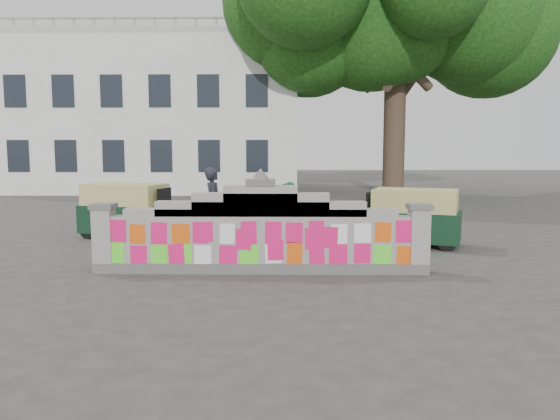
# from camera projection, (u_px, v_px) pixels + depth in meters

# --- Properties ---
(ground) EXTENTS (100.00, 100.00, 0.00)m
(ground) POSITION_uv_depth(u_px,v_px,m) (261.00, 272.00, 10.53)
(ground) COLOR #383533
(ground) RESTS_ON ground
(parapet_wall) EXTENTS (6.48, 0.44, 2.01)m
(parapet_wall) POSITION_uv_depth(u_px,v_px,m) (261.00, 234.00, 10.44)
(parapet_wall) COLOR #4C4C49
(parapet_wall) RESTS_ON ground
(building) EXTENTS (16.00, 10.00, 8.90)m
(building) POSITION_uv_depth(u_px,v_px,m) (160.00, 120.00, 32.01)
(building) COLOR silver
(building) RESTS_ON ground
(shade_tree) EXTENTS (12.00, 10.00, 12.00)m
(shade_tree) POSITION_uv_depth(u_px,v_px,m) (397.00, 17.00, 27.33)
(shade_tree) COLOR #38281E
(shade_tree) RESTS_ON ground
(cyclist_bike) EXTENTS (2.01, 1.03, 1.01)m
(cyclist_bike) POSITION_uv_depth(u_px,v_px,m) (214.00, 230.00, 12.54)
(cyclist_bike) COLOR black
(cyclist_bike) RESTS_ON ground
(cyclist_rider) EXTENTS (0.52, 0.69, 1.71)m
(cyclist_rider) POSITION_uv_depth(u_px,v_px,m) (214.00, 215.00, 12.50)
(cyclist_rider) COLOR black
(cyclist_rider) RESTS_ON ground
(pedestrian) EXTENTS (0.73, 0.87, 1.58)m
(pedestrian) POSITION_uv_depth(u_px,v_px,m) (288.00, 215.00, 13.13)
(pedestrian) COLOR #24855D
(pedestrian) RESTS_ON ground
(rickshaw_left) EXTENTS (2.68, 1.77, 1.44)m
(rickshaw_left) POSITION_uv_depth(u_px,v_px,m) (128.00, 210.00, 14.61)
(rickshaw_left) COLOR black
(rickshaw_left) RESTS_ON ground
(rickshaw_right) EXTENTS (2.58, 1.82, 1.39)m
(rickshaw_right) POSITION_uv_depth(u_px,v_px,m) (412.00, 216.00, 13.39)
(rickshaw_right) COLOR black
(rickshaw_right) RESTS_ON ground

